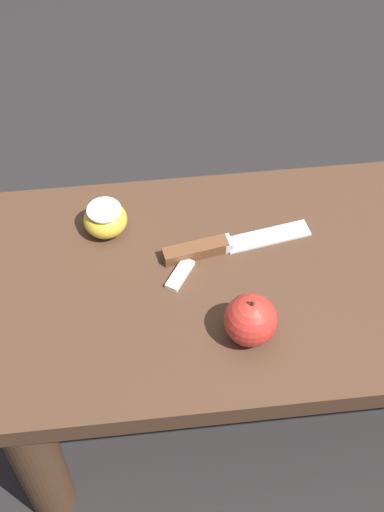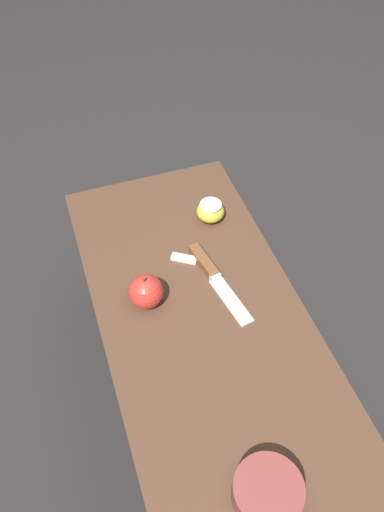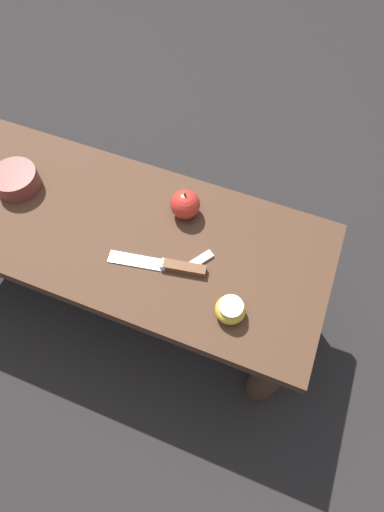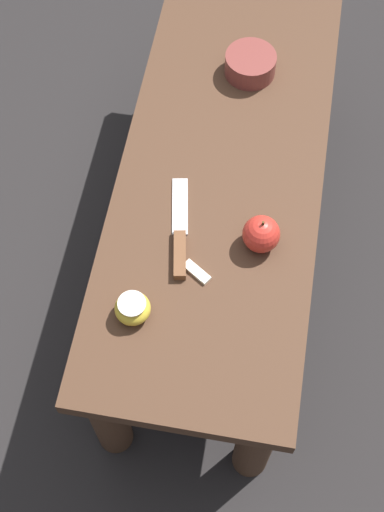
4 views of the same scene
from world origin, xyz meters
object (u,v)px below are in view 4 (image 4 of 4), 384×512
Objects in this scene: wooden_bench at (222,180)px; knife at (180,241)px; apple_cut at (133,308)px; apple_whole at (261,234)px; bowl at (250,64)px.

wooden_bench is 0.25m from knife.
knife is at bearing -19.71° from apple_cut.
apple_cut is at bearing 150.12° from knife.
apple_whole reaches higher than wooden_bench.
wooden_bench is 0.25m from apple_whole.
bowl is (0.45, 0.08, -0.01)m from apple_whole.
wooden_bench is at bearing -16.54° from apple_cut.
knife is 0.16m from apple_whole.
apple_whole is 0.29m from apple_cut.
apple_whole is at bearing -48.40° from apple_cut.
bowl reaches higher than apple_cut.
apple_cut reaches higher than knife.
apple_whole is 0.45m from bowl.
wooden_bench is 10.13× the size of bowl.
bowl reaches higher than knife.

